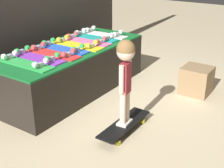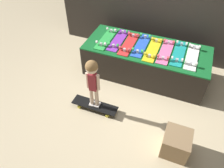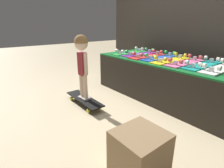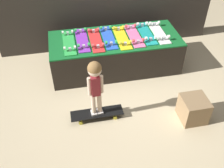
% 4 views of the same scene
% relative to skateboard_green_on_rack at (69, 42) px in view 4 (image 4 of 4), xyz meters
% --- Properties ---
extents(ground_plane, '(16.00, 16.00, 0.00)m').
position_rel_skateboard_green_on_rack_xyz_m(ground_plane, '(0.73, -0.52, -0.59)').
color(ground_plane, beige).
extents(display_rack, '(2.09, 0.86, 0.57)m').
position_rel_skateboard_green_on_rack_xyz_m(display_rack, '(0.73, 0.01, -0.30)').
color(display_rack, black).
rests_on(display_rack, ground_plane).
extents(skateboard_green_on_rack, '(0.18, 0.71, 0.09)m').
position_rel_skateboard_green_on_rack_xyz_m(skateboard_green_on_rack, '(0.00, 0.00, 0.00)').
color(skateboard_green_on_rack, green).
rests_on(skateboard_green_on_rack, display_rack).
extents(skateboard_purple_on_rack, '(0.18, 0.71, 0.09)m').
position_rel_skateboard_green_on_rack_xyz_m(skateboard_purple_on_rack, '(0.21, 0.04, 0.00)').
color(skateboard_purple_on_rack, purple).
rests_on(skateboard_purple_on_rack, display_rack).
extents(skateboard_red_on_rack, '(0.18, 0.71, 0.09)m').
position_rel_skateboard_green_on_rack_xyz_m(skateboard_red_on_rack, '(0.42, -0.01, 0.00)').
color(skateboard_red_on_rack, red).
rests_on(skateboard_red_on_rack, display_rack).
extents(skateboard_blue_on_rack, '(0.18, 0.71, 0.09)m').
position_rel_skateboard_green_on_rack_xyz_m(skateboard_blue_on_rack, '(0.63, 0.03, 0.00)').
color(skateboard_blue_on_rack, blue).
rests_on(skateboard_blue_on_rack, display_rack).
extents(skateboard_yellow_on_rack, '(0.18, 0.71, 0.09)m').
position_rel_skateboard_green_on_rack_xyz_m(skateboard_yellow_on_rack, '(0.84, -0.01, 0.00)').
color(skateboard_yellow_on_rack, yellow).
rests_on(skateboard_yellow_on_rack, display_rack).
extents(skateboard_pink_on_rack, '(0.18, 0.71, 0.09)m').
position_rel_skateboard_green_on_rack_xyz_m(skateboard_pink_on_rack, '(1.04, 0.01, 0.00)').
color(skateboard_pink_on_rack, pink).
rests_on(skateboard_pink_on_rack, display_rack).
extents(skateboard_teal_on_rack, '(0.18, 0.71, 0.09)m').
position_rel_skateboard_green_on_rack_xyz_m(skateboard_teal_on_rack, '(1.25, 0.03, 0.00)').
color(skateboard_teal_on_rack, teal).
rests_on(skateboard_teal_on_rack, display_rack).
extents(skateboard_white_on_rack, '(0.18, 0.71, 0.09)m').
position_rel_skateboard_green_on_rack_xyz_m(skateboard_white_on_rack, '(1.46, 0.02, 0.00)').
color(skateboard_white_on_rack, white).
rests_on(skateboard_white_on_rack, display_rack).
extents(skateboard_on_floor, '(0.72, 0.19, 0.09)m').
position_rel_skateboard_green_on_rack_xyz_m(skateboard_on_floor, '(0.25, -1.08, -0.51)').
color(skateboard_on_floor, black).
rests_on(skateboard_on_floor, ground_plane).
extents(child, '(0.20, 0.17, 0.85)m').
position_rel_skateboard_green_on_rack_xyz_m(child, '(0.25, -1.08, 0.10)').
color(child, silver).
rests_on(child, skateboard_on_floor).
extents(storage_box, '(0.34, 0.35, 0.34)m').
position_rel_skateboard_green_on_rack_xyz_m(storage_box, '(1.53, -1.35, -0.42)').
color(storage_box, '#8E704C').
rests_on(storage_box, ground_plane).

